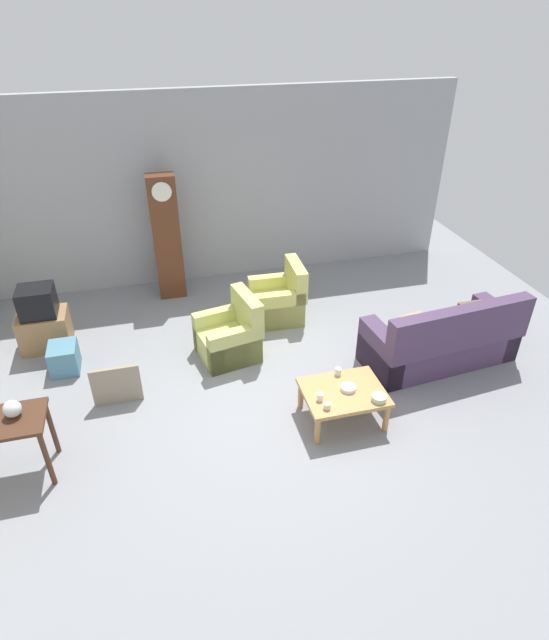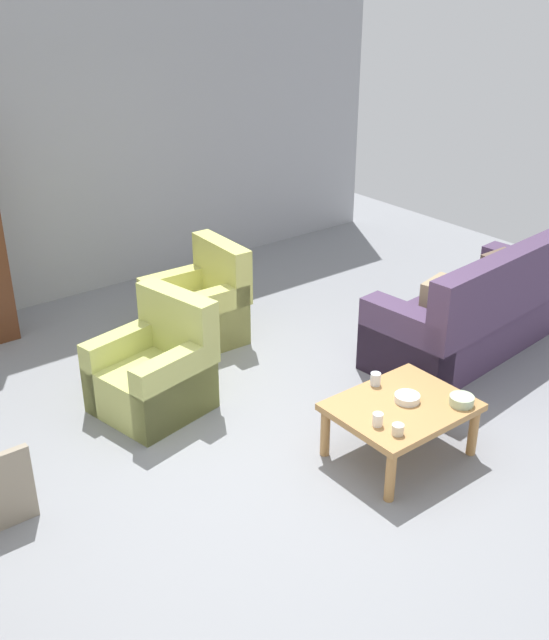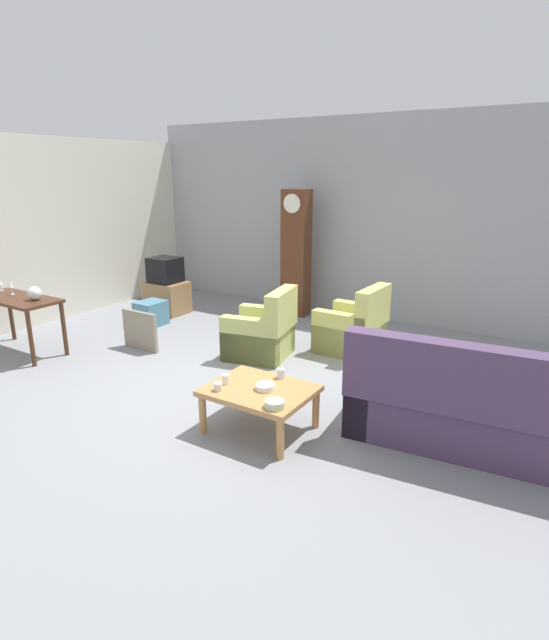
{
  "view_description": "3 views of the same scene",
  "coord_description": "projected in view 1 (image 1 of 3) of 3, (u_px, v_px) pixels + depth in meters",
  "views": [
    {
      "loc": [
        -1.26,
        -5.0,
        4.38
      ],
      "look_at": [
        0.21,
        0.62,
        0.73
      ],
      "focal_mm": 29.01,
      "sensor_mm": 36.0,
      "label": 1
    },
    {
      "loc": [
        -2.74,
        -3.64,
        3.24
      ],
      "look_at": [
        0.41,
        0.41,
        0.78
      ],
      "focal_mm": 41.96,
      "sensor_mm": 36.0,
      "label": 2
    },
    {
      "loc": [
        3.11,
        -4.17,
        2.36
      ],
      "look_at": [
        0.06,
        0.68,
        0.65
      ],
      "focal_mm": 28.06,
      "sensor_mm": 36.0,
      "label": 3
    }
  ],
  "objects": [
    {
      "name": "tv_crt",
      "position": [
        37.0,
        301.0,
        7.23
      ],
      "size": [
        0.48,
        0.44,
        0.42
      ],
      "primitive_type": "cube",
      "color": "black",
      "rests_on": "tv_stand_cabinet"
    },
    {
      "name": "glass_dome_cloche",
      "position": [
        12.0,
        409.0,
        5.2
      ],
      "size": [
        0.18,
        0.18,
        0.18
      ],
      "primitive_type": "sphere",
      "color": "silver",
      "rests_on": "console_table_dark"
    },
    {
      "name": "grandfather_clock",
      "position": [
        167.0,
        238.0,
        8.38
      ],
      "size": [
        0.44,
        0.3,
        2.08
      ],
      "color": "#562D19",
      "rests_on": "ground_plane"
    },
    {
      "name": "storage_box_blue",
      "position": [
        64.0,
        358.0,
        7.04
      ],
      "size": [
        0.37,
        0.44,
        0.39
      ],
      "primitive_type": "cube",
      "color": "teal",
      "rests_on": "ground_plane"
    },
    {
      "name": "bowl_shallow_green",
      "position": [
        379.0,
        398.0,
        5.94
      ],
      "size": [
        0.17,
        0.17,
        0.06
      ],
      "primitive_type": "cylinder",
      "color": "#B2C69E",
      "rests_on": "coffee_table_wood"
    },
    {
      "name": "bowl_white_stacked",
      "position": [
        348.0,
        388.0,
        6.1
      ],
      "size": [
        0.18,
        0.18,
        0.05
      ],
      "primitive_type": "cylinder",
      "color": "white",
      "rests_on": "coffee_table_wood"
    },
    {
      "name": "cup_white_porcelain",
      "position": [
        320.0,
        397.0,
        5.93
      ],
      "size": [
        0.07,
        0.07,
        0.09
      ],
      "primitive_type": "cylinder",
      "color": "white",
      "rests_on": "coffee_table_wood"
    },
    {
      "name": "couch_floral",
      "position": [
        442.0,
        341.0,
        7.1
      ],
      "size": [
        2.17,
        1.07,
        1.04
      ],
      "color": "#4C3856",
      "rests_on": "ground_plane"
    },
    {
      "name": "armchair_olive_near",
      "position": [
        230.0,
        337.0,
        7.28
      ],
      "size": [
        0.92,
        0.9,
        0.92
      ],
      "color": "#B7BC66",
      "rests_on": "ground_plane"
    },
    {
      "name": "cup_cream_tall",
      "position": [
        327.0,
        406.0,
        5.82
      ],
      "size": [
        0.08,
        0.08,
        0.07
      ],
      "primitive_type": "cylinder",
      "color": "beige",
      "rests_on": "coffee_table_wood"
    },
    {
      "name": "coffee_table_wood",
      "position": [
        343.0,
        395.0,
        6.13
      ],
      "size": [
        0.96,
        0.76,
        0.43
      ],
      "color": "#B27F47",
      "rests_on": "ground_plane"
    },
    {
      "name": "framed_picture_leaning",
      "position": [
        117.0,
        386.0,
        6.42
      ],
      "size": [
        0.6,
        0.05,
        0.54
      ],
      "primitive_type": "cube",
      "color": "gray",
      "rests_on": "ground_plane"
    },
    {
      "name": "ground_plane",
      "position": [
        271.0,
        394.0,
        6.69
      ],
      "size": [
        10.4,
        10.4,
        0.0
      ],
      "primitive_type": "plane",
      "color": "gray"
    },
    {
      "name": "tv_stand_cabinet",
      "position": [
        45.0,
        330.0,
        7.48
      ],
      "size": [
        0.68,
        0.52,
        0.54
      ],
      "primitive_type": "cube",
      "color": "#997047",
      "rests_on": "ground_plane"
    },
    {
      "name": "armchair_olive_far",
      "position": [
        279.0,
        301.0,
        8.14
      ],
      "size": [
        0.81,
        0.79,
        0.92
      ],
      "color": "#C6C767",
      "rests_on": "ground_plane"
    },
    {
      "name": "cup_blue_rimmed",
      "position": [
        338.0,
        372.0,
        6.33
      ],
      "size": [
        0.08,
        0.08,
        0.1
      ],
      "primitive_type": "cylinder",
      "color": "silver",
      "rests_on": "coffee_table_wood"
    },
    {
      "name": "garage_door_wall",
      "position": [
        218.0,
        188.0,
        8.79
      ],
      "size": [
        8.4,
        0.16,
        3.2
      ],
      "primitive_type": "cube",
      "color": "#9EA0A5",
      "rests_on": "ground_plane"
    }
  ]
}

